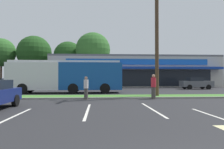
% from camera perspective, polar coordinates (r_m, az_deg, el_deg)
% --- Properties ---
extents(grass_median, '(56.00, 2.20, 0.12)m').
position_cam_1_polar(grass_median, '(17.07, 2.33, -5.89)').
color(grass_median, '#427A2D').
rests_on(grass_median, ground_plane).
extents(curb_lip, '(56.00, 0.24, 0.12)m').
position_cam_1_polar(curb_lip, '(15.87, 2.78, -6.28)').
color(curb_lip, gray).
rests_on(curb_lip, ground_plane).
extents(parking_stripe_0, '(0.12, 4.80, 0.01)m').
position_cam_1_polar(parking_stripe_0, '(9.38, -25.40, -10.40)').
color(parking_stripe_0, silver).
rests_on(parking_stripe_0, ground_plane).
extents(parking_stripe_1, '(0.12, 4.80, 0.01)m').
position_cam_1_polar(parking_stripe_1, '(10.28, -6.56, -9.61)').
color(parking_stripe_1, silver).
rests_on(parking_stripe_1, ground_plane).
extents(parking_stripe_2, '(0.12, 4.80, 0.01)m').
position_cam_1_polar(parking_stripe_2, '(10.87, 10.69, -9.11)').
color(parking_stripe_2, silver).
rests_on(parking_stripe_2, ground_plane).
extents(parking_stripe_3, '(0.12, 4.80, 0.01)m').
position_cam_1_polar(parking_stripe_3, '(9.45, 26.82, -10.31)').
color(parking_stripe_3, silver).
rests_on(parking_stripe_3, ground_plane).
extents(storefront_building, '(27.82, 14.59, 5.20)m').
position_cam_1_polar(storefront_building, '(40.02, 5.22, 0.70)').
color(storefront_building, '#BCB7AD').
rests_on(storefront_building, ground_plane).
extents(tree_far_left, '(6.42, 6.42, 10.46)m').
position_cam_1_polar(tree_far_left, '(54.85, -27.47, 5.23)').
color(tree_far_left, '#473323').
rests_on(tree_far_left, ground_plane).
extents(tree_left, '(7.74, 7.74, 11.07)m').
position_cam_1_polar(tree_left, '(52.14, -20.03, 5.46)').
color(tree_left, '#473323').
rests_on(tree_left, ground_plane).
extents(tree_mid_left, '(6.50, 6.50, 9.72)m').
position_cam_1_polar(tree_mid_left, '(49.66, -11.63, 4.88)').
color(tree_mid_left, '#473323').
rests_on(tree_mid_left, ground_plane).
extents(tree_mid, '(7.38, 7.38, 11.17)m').
position_cam_1_polar(tree_mid, '(46.05, -5.11, 6.58)').
color(tree_mid, '#473323').
rests_on(tree_mid, ground_plane).
extents(utility_pole, '(3.06, 2.40, 11.42)m').
position_cam_1_polar(utility_pole, '(18.06, 11.45, 13.62)').
color(utility_pole, '#4C3826').
rests_on(utility_pole, ground_plane).
extents(city_bus, '(11.30, 2.72, 3.25)m').
position_cam_1_polar(city_bus, '(22.28, -12.17, -0.29)').
color(city_bus, '#144793').
rests_on(city_bus, ground_plane).
extents(car_3, '(4.12, 1.88, 1.58)m').
position_cam_1_polar(car_3, '(30.94, 21.48, -2.15)').
color(car_3, '#515459').
rests_on(car_3, ground_plane).
extents(pedestrian_near_bench, '(0.33, 0.33, 1.65)m').
position_cam_1_polar(pedestrian_near_bench, '(15.39, -6.95, -3.58)').
color(pedestrian_near_bench, '#47423D').
rests_on(pedestrian_near_bench, ground_plane).
extents(pedestrian_by_pole, '(0.36, 0.36, 1.80)m').
position_cam_1_polar(pedestrian_by_pole, '(15.90, 11.01, -3.20)').
color(pedestrian_by_pole, '#47423D').
rests_on(pedestrian_by_pole, ground_plane).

